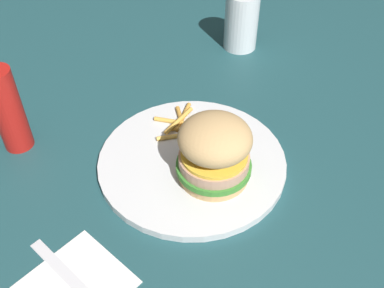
% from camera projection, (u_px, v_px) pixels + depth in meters
% --- Properties ---
extents(ground_plane, '(1.60, 1.60, 0.00)m').
position_uv_depth(ground_plane, '(192.00, 148.00, 0.69)').
color(ground_plane, '#1E474C').
extents(plate, '(0.28, 0.28, 0.01)m').
position_uv_depth(plate, '(192.00, 162.00, 0.66)').
color(plate, silver).
rests_on(plate, ground_plane).
extents(sandwich, '(0.11, 0.11, 0.10)m').
position_uv_depth(sandwich, '(214.00, 150.00, 0.60)').
color(sandwich, tan).
rests_on(sandwich, plate).
extents(fries_pile, '(0.10, 0.10, 0.01)m').
position_uv_depth(fries_pile, '(185.00, 126.00, 0.71)').
color(fries_pile, gold).
rests_on(fries_pile, plate).
extents(napkin, '(0.12, 0.12, 0.00)m').
position_uv_depth(napkin, '(76.00, 285.00, 0.52)').
color(napkin, white).
rests_on(napkin, ground_plane).
extents(fork, '(0.04, 0.17, 0.00)m').
position_uv_depth(fork, '(77.00, 285.00, 0.52)').
color(fork, silver).
rests_on(fork, napkin).
extents(drink_glass, '(0.07, 0.07, 0.11)m').
position_uv_depth(drink_glass, '(241.00, 24.00, 0.88)').
color(drink_glass, silver).
rests_on(drink_glass, ground_plane).
extents(ketchup_bottle, '(0.04, 0.04, 0.14)m').
position_uv_depth(ketchup_bottle, '(8.00, 110.00, 0.65)').
color(ketchup_bottle, '#B21914').
rests_on(ketchup_bottle, ground_plane).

